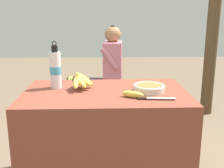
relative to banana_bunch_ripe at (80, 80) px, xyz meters
name	(u,v)px	position (x,y,z in m)	size (l,w,h in m)	color
market_counter	(106,139)	(0.18, -0.07, -0.42)	(1.13, 0.70, 0.72)	brown
banana_bunch_ripe	(80,80)	(0.00, 0.00, 0.00)	(0.16, 0.25, 0.13)	#4C381E
serving_bowl	(149,88)	(0.48, -0.08, -0.04)	(0.22, 0.22, 0.05)	silver
water_bottle	(56,69)	(-0.18, 0.04, 0.07)	(0.08, 0.08, 0.34)	white
loose_banana_front	(133,94)	(0.35, -0.21, -0.04)	(0.15, 0.10, 0.04)	#E0C64C
knife	(151,98)	(0.46, -0.26, -0.05)	(0.24, 0.04, 0.02)	#BCBCC1
wooden_bench	(100,90)	(0.13, 1.24, -0.42)	(1.30, 0.32, 0.44)	#4C3823
seated_vendor	(109,67)	(0.23, 1.21, -0.14)	(0.42, 0.40, 1.11)	#564C60
banana_bunch_green	(71,79)	(-0.20, 1.24, -0.29)	(0.14, 0.24, 0.11)	#4C381E
support_post_far	(213,24)	(1.48, 1.42, 0.33)	(0.14, 0.14, 2.23)	#4C3823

